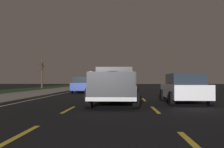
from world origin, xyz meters
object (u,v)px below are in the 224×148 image
at_px(sedan_blue, 84,85).
at_px(sedan_white, 184,88).
at_px(bare_tree_far, 42,73).
at_px(pickup_truck, 114,85).

xyz_separation_m(sedan_blue, sedan_white, (-11.30, -7.04, 0.00)).
relative_size(sedan_blue, bare_tree_far, 0.89).
distance_m(sedan_white, bare_tree_far, 31.86).
bearing_deg(sedan_white, sedan_blue, 31.94).
distance_m(pickup_truck, bare_tree_far, 31.00).
bearing_deg(sedan_white, pickup_truck, 104.52).
bearing_deg(pickup_truck, bare_tree_far, 24.13).
bearing_deg(sedan_blue, bare_tree_far, 30.11).
relative_size(pickup_truck, sedan_white, 1.23).
bearing_deg(bare_tree_far, sedan_blue, -149.89).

